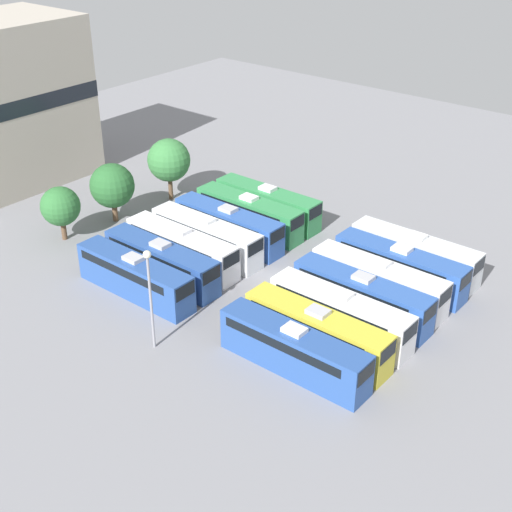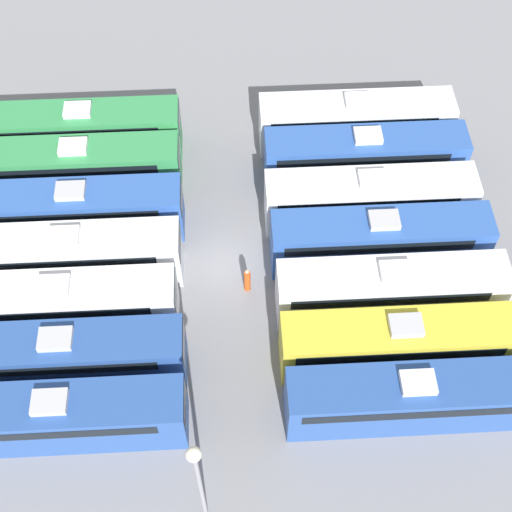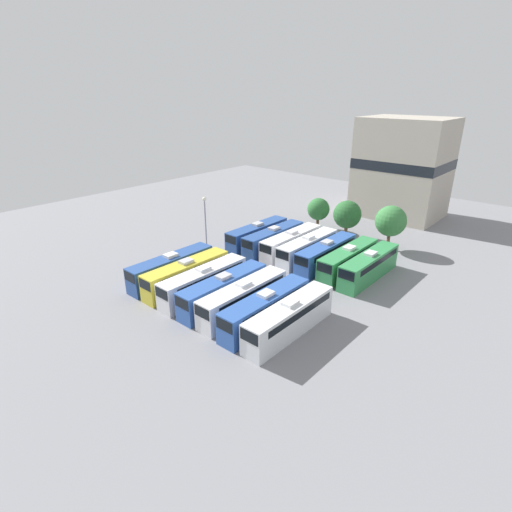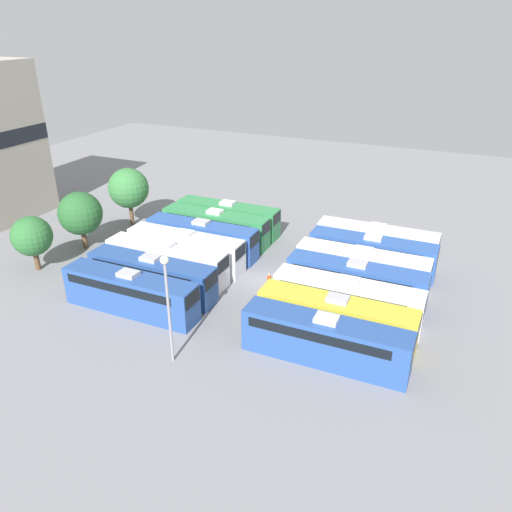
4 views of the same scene
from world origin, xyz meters
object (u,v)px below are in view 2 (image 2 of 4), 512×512
at_px(bus_3, 379,239).
at_px(bus_6, 355,121).
at_px(bus_2, 390,289).
at_px(bus_0, 411,398).
at_px(bus_5, 364,156).
at_px(bus_1, 400,342).
at_px(bus_13, 82,130).
at_px(worker_person, 247,280).
at_px(bus_8, 62,355).
at_px(bus_9, 60,303).
at_px(bus_4, 369,198).
at_px(bus_12, 78,166).
at_px(bus_7, 57,417).
at_px(bus_10, 70,255).
at_px(bus_11, 76,210).
at_px(light_pole, 198,476).

xyz_separation_m(bus_3, bus_6, (9.14, 0.13, 0.00)).
distance_m(bus_2, bus_6, 12.40).
xyz_separation_m(bus_0, bus_5, (15.53, 0.06, 0.00)).
bearing_deg(bus_3, bus_0, -179.46).
height_order(bus_1, bus_3, same).
bearing_deg(bus_1, bus_2, -0.50).
bearing_deg(bus_5, bus_13, 79.90).
bearing_deg(worker_person, bus_5, -43.05).
bearing_deg(worker_person, bus_0, -135.92).
distance_m(bus_3, bus_8, 17.75).
bearing_deg(bus_5, bus_9, 118.86).
bearing_deg(bus_13, bus_4, -110.59).
bearing_deg(bus_12, bus_1, -126.50).
xyz_separation_m(bus_6, bus_7, (-18.55, 16.42, 0.00)).
xyz_separation_m(bus_9, bus_10, (3.04, -0.20, 0.00)).
distance_m(bus_10, bus_11, 3.08).
distance_m(bus_11, worker_person, 10.56).
relative_size(bus_3, worker_person, 6.65).
bearing_deg(bus_5, bus_8, 126.70).
height_order(bus_3, bus_11, same).
height_order(bus_0, bus_1, same).
bearing_deg(bus_9, bus_11, -2.42).
height_order(bus_10, worker_person, bus_10).
bearing_deg(worker_person, bus_1, -122.44).
distance_m(bus_0, bus_5, 15.53).
height_order(bus_7, bus_8, same).
relative_size(bus_7, bus_12, 1.00).
bearing_deg(bus_0, bus_4, 1.14).
relative_size(bus_13, light_pole, 1.44).
bearing_deg(bus_0, bus_1, 0.69).
bearing_deg(bus_2, bus_13, 53.81).
xyz_separation_m(bus_1, bus_4, (9.27, 0.21, 0.00)).
distance_m(bus_0, bus_1, 2.97).
height_order(bus_2, worker_person, bus_2).
relative_size(bus_9, bus_10, 1.00).
bearing_deg(bus_11, bus_9, 177.58).
height_order(bus_0, bus_10, same).
bearing_deg(light_pole, bus_8, 42.44).
distance_m(bus_5, bus_9, 19.50).
relative_size(bus_5, worker_person, 6.65).
xyz_separation_m(bus_3, bus_9, (-3.22, 17.05, 0.00)).
bearing_deg(bus_6, worker_person, 146.37).
bearing_deg(light_pole, bus_13, 17.46).
relative_size(bus_1, bus_10, 1.00).
distance_m(bus_3, bus_6, 9.14).
height_order(bus_8, light_pole, light_pole).
height_order(bus_3, bus_4, same).
bearing_deg(bus_9, bus_10, -3.84).
distance_m(bus_9, bus_12, 9.43).
relative_size(bus_0, bus_11, 1.00).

